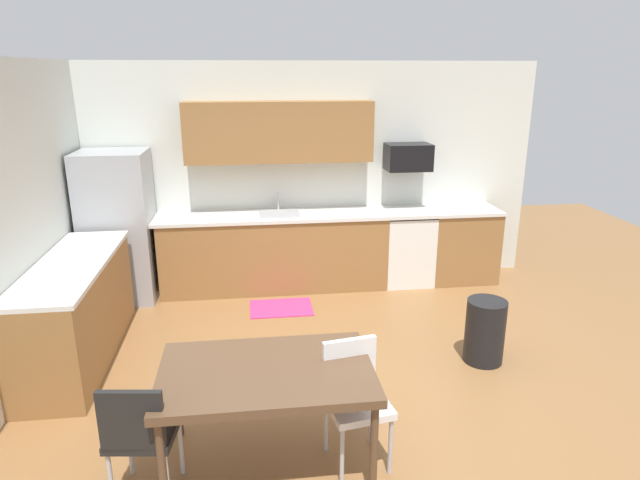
{
  "coord_description": "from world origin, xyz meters",
  "views": [
    {
      "loc": [
        -0.66,
        -4.11,
        2.6
      ],
      "look_at": [
        0.0,
        1.0,
        1.0
      ],
      "focal_mm": 30.93,
      "sensor_mm": 36.0,
      "label": 1
    }
  ],
  "objects_px": {
    "microwave": "(408,157)",
    "chair_near_table": "(354,392)",
    "refrigerator": "(118,227)",
    "dining_table": "(267,377)",
    "oven_range": "(406,247)",
    "trash_bin": "(485,331)",
    "chair_far_side": "(140,431)"
  },
  "relations": [
    {
      "from": "microwave",
      "to": "chair_near_table",
      "type": "xyz_separation_m",
      "value": [
        -1.28,
        -3.31,
        -1.07
      ]
    },
    {
      "from": "refrigerator",
      "to": "dining_table",
      "type": "distance_m",
      "value": 3.51
    },
    {
      "from": "oven_range",
      "to": "refrigerator",
      "type": "bearing_deg",
      "value": -178.67
    },
    {
      "from": "dining_table",
      "to": "chair_near_table",
      "type": "bearing_deg",
      "value": 0.15
    },
    {
      "from": "microwave",
      "to": "trash_bin",
      "type": "relative_size",
      "value": 0.9
    },
    {
      "from": "dining_table",
      "to": "chair_near_table",
      "type": "distance_m",
      "value": 0.61
    },
    {
      "from": "trash_bin",
      "to": "chair_far_side",
      "type": "bearing_deg",
      "value": -153.64
    },
    {
      "from": "dining_table",
      "to": "trash_bin",
      "type": "relative_size",
      "value": 2.33
    },
    {
      "from": "microwave",
      "to": "chair_near_table",
      "type": "distance_m",
      "value": 3.71
    },
    {
      "from": "oven_range",
      "to": "chair_near_table",
      "type": "height_order",
      "value": "oven_range"
    },
    {
      "from": "refrigerator",
      "to": "chair_near_table",
      "type": "distance_m",
      "value": 3.82
    },
    {
      "from": "dining_table",
      "to": "trash_bin",
      "type": "bearing_deg",
      "value": 29.49
    },
    {
      "from": "refrigerator",
      "to": "chair_near_table",
      "type": "xyz_separation_m",
      "value": [
        2.17,
        -3.13,
        -0.36
      ]
    },
    {
      "from": "chair_far_side",
      "to": "chair_near_table",
      "type": "bearing_deg",
      "value": 10.17
    },
    {
      "from": "dining_table",
      "to": "trash_bin",
      "type": "distance_m",
      "value": 2.36
    },
    {
      "from": "refrigerator",
      "to": "chair_far_side",
      "type": "distance_m",
      "value": 3.49
    },
    {
      "from": "microwave",
      "to": "chair_far_side",
      "type": "height_order",
      "value": "microwave"
    },
    {
      "from": "oven_range",
      "to": "microwave",
      "type": "relative_size",
      "value": 1.69
    },
    {
      "from": "oven_range",
      "to": "chair_near_table",
      "type": "relative_size",
      "value": 1.07
    },
    {
      "from": "refrigerator",
      "to": "chair_far_side",
      "type": "bearing_deg",
      "value": -76.66
    },
    {
      "from": "refrigerator",
      "to": "microwave",
      "type": "height_order",
      "value": "microwave"
    },
    {
      "from": "oven_range",
      "to": "microwave",
      "type": "bearing_deg",
      "value": 90.0
    },
    {
      "from": "refrigerator",
      "to": "microwave",
      "type": "xyz_separation_m",
      "value": [
        3.44,
        0.18,
        0.71
      ]
    },
    {
      "from": "microwave",
      "to": "oven_range",
      "type": "bearing_deg",
      "value": -90.0
    },
    {
      "from": "refrigerator",
      "to": "chair_near_table",
      "type": "height_order",
      "value": "refrigerator"
    },
    {
      "from": "microwave",
      "to": "dining_table",
      "type": "bearing_deg",
      "value": -119.39
    },
    {
      "from": "chair_near_table",
      "to": "trash_bin",
      "type": "height_order",
      "value": "chair_near_table"
    },
    {
      "from": "refrigerator",
      "to": "chair_far_side",
      "type": "height_order",
      "value": "refrigerator"
    },
    {
      "from": "microwave",
      "to": "chair_far_side",
      "type": "relative_size",
      "value": 0.64
    },
    {
      "from": "dining_table",
      "to": "chair_far_side",
      "type": "relative_size",
      "value": 1.65
    },
    {
      "from": "refrigerator",
      "to": "trash_bin",
      "type": "xyz_separation_m",
      "value": [
        3.61,
        -1.98,
        -0.57
      ]
    },
    {
      "from": "chair_near_table",
      "to": "oven_range",
      "type": "bearing_deg",
      "value": 68.32
    }
  ]
}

